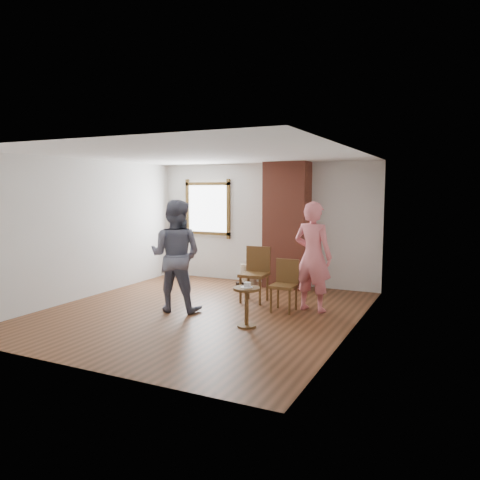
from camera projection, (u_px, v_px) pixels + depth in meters
name	position (u px, v px, depth m)	size (l,w,h in m)	color
ground	(201.00, 312.00, 7.84)	(5.50, 5.50, 0.00)	brown
room_shell	(215.00, 203.00, 8.20)	(5.04, 5.52, 2.62)	silver
brick_chimney	(287.00, 225.00, 9.67)	(0.90, 0.50, 2.60)	#A04C39
stoneware_crock	(248.00, 274.00, 10.06)	(0.35, 0.35, 0.45)	tan
dark_pot	(240.00, 286.00, 9.49)	(0.17, 0.17, 0.17)	black
dining_chair_left	(256.00, 271.00, 8.55)	(0.48, 0.48, 1.00)	brown
dining_chair_right	(285.00, 282.00, 7.88)	(0.41, 0.41, 0.87)	brown
side_table	(247.00, 300.00, 6.94)	(0.40, 0.40, 0.60)	brown
cake_plate	(247.00, 287.00, 6.92)	(0.18, 0.18, 0.01)	white
cake_slice	(247.00, 285.00, 6.91)	(0.08, 0.07, 0.06)	white
man	(176.00, 256.00, 7.84)	(0.91, 0.71, 1.87)	black
person_pink	(313.00, 257.00, 7.83)	(0.67, 0.44, 1.85)	#F17880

